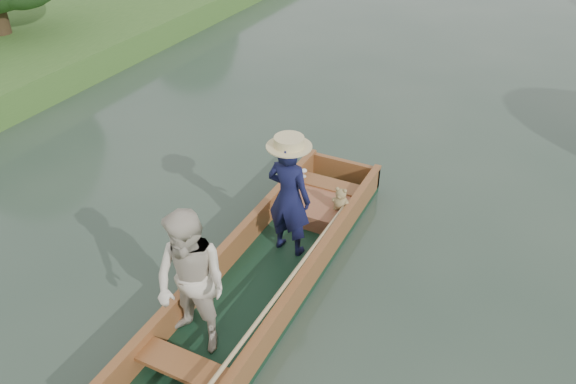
% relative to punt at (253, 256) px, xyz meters
% --- Properties ---
extents(ground, '(120.00, 120.00, 0.00)m').
position_rel_punt_xyz_m(ground, '(0.05, 0.18, -0.55)').
color(ground, '#283D30').
rests_on(ground, ground).
extents(punt, '(1.15, 5.15, 1.69)m').
position_rel_punt_xyz_m(punt, '(0.00, 0.00, 0.00)').
color(punt, '#13311F').
rests_on(punt, ground).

